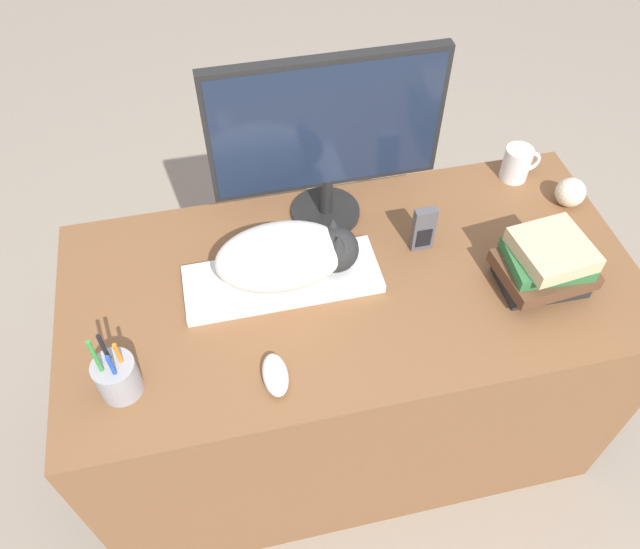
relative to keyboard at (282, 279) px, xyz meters
The scene contains 11 objects.
ground_plane 0.85m from the keyboard, 66.13° to the right, with size 12.00×12.00×0.00m, color gray.
desk 0.42m from the keyboard, 10.69° to the right, with size 1.39×0.68×0.74m.
keyboard is the anchor object (origin of this frame).
cat 0.08m from the keyboard, ahead, with size 0.34×0.18×0.14m.
monitor 0.36m from the keyboard, 52.88° to the left, with size 0.56×0.18×0.46m.
computer_mouse 0.27m from the keyboard, 103.56° to the right, with size 0.05×0.11×0.03m.
coffee_mug 0.74m from the keyboard, 18.49° to the left, with size 0.11×0.08×0.10m.
pen_cup 0.44m from the keyboard, 150.98° to the right, with size 0.09×0.09×0.19m.
baseball 0.80m from the keyboard, ahead, with size 0.08×0.08×0.08m.
phone 0.36m from the keyboard, ahead, with size 0.05×0.03×0.13m.
book_stack 0.62m from the keyboard, 13.00° to the right, with size 0.22×0.18×0.14m.
Camera 1 is at (-0.28, -0.57, 1.90)m, focal length 35.00 mm.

